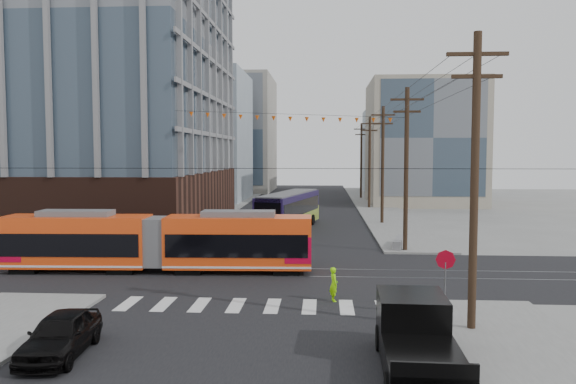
% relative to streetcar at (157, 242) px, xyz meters
% --- Properties ---
extents(ground, '(160.00, 160.00, 0.00)m').
position_rel_streetcar_xyz_m(ground, '(6.29, -3.73, -1.66)').
color(ground, slate).
extents(office_building, '(30.00, 25.00, 28.60)m').
position_rel_streetcar_xyz_m(office_building, '(-15.71, 19.27, 12.64)').
color(office_building, '#381E16').
rests_on(office_building, ground).
extents(bg_bldg_nw_near, '(18.00, 16.00, 18.00)m').
position_rel_streetcar_xyz_m(bg_bldg_nw_near, '(-10.71, 48.27, 7.34)').
color(bg_bldg_nw_near, '#8C99A5').
rests_on(bg_bldg_nw_near, ground).
extents(bg_bldg_ne_near, '(14.00, 14.00, 16.00)m').
position_rel_streetcar_xyz_m(bg_bldg_ne_near, '(22.29, 44.27, 6.34)').
color(bg_bldg_ne_near, gray).
rests_on(bg_bldg_ne_near, ground).
extents(bg_bldg_nw_far, '(16.00, 18.00, 20.00)m').
position_rel_streetcar_xyz_m(bg_bldg_nw_far, '(-7.71, 68.27, 8.34)').
color(bg_bldg_nw_far, gray).
rests_on(bg_bldg_nw_far, ground).
extents(bg_bldg_ne_far, '(16.00, 16.00, 14.00)m').
position_rel_streetcar_xyz_m(bg_bldg_ne_far, '(24.29, 64.27, 5.34)').
color(bg_bldg_ne_far, '#8C99A5').
rests_on(bg_bldg_ne_far, ground).
extents(utility_pole_near, '(0.30, 0.30, 11.00)m').
position_rel_streetcar_xyz_m(utility_pole_near, '(14.79, -9.73, 3.84)').
color(utility_pole_near, black).
rests_on(utility_pole_near, ground).
extents(utility_pole_far, '(0.30, 0.30, 11.00)m').
position_rel_streetcar_xyz_m(utility_pole_far, '(14.79, 52.27, 3.84)').
color(utility_pole_far, black).
rests_on(utility_pole_far, ground).
extents(streetcar, '(17.28, 3.04, 3.32)m').
position_rel_streetcar_xyz_m(streetcar, '(0.00, 0.00, 0.00)').
color(streetcar, '#E64211').
rests_on(streetcar, ground).
extents(city_bus, '(5.14, 11.95, 3.31)m').
position_rel_streetcar_xyz_m(city_bus, '(6.27, 18.27, -0.00)').
color(city_bus, '#1B103A').
rests_on(city_bus, ground).
extents(pickup_truck, '(2.35, 6.08, 2.04)m').
position_rel_streetcar_xyz_m(pickup_truck, '(12.11, -14.01, -0.64)').
color(pickup_truck, black).
rests_on(pickup_truck, ground).
extents(black_sedan, '(1.99, 4.33, 1.44)m').
position_rel_streetcar_xyz_m(black_sedan, '(0.70, -13.12, -0.94)').
color(black_sedan, black).
rests_on(black_sedan, ground).
extents(parked_car_silver, '(2.65, 4.84, 1.51)m').
position_rel_streetcar_xyz_m(parked_car_silver, '(0.63, 11.61, -0.90)').
color(parked_car_silver, '#BABABA').
rests_on(parked_car_silver, ground).
extents(parked_car_white, '(2.73, 4.85, 1.33)m').
position_rel_streetcar_xyz_m(parked_car_white, '(0.52, 14.75, -0.99)').
color(parked_car_white, beige).
rests_on(parked_car_white, ground).
extents(parked_car_grey, '(3.29, 4.70, 1.19)m').
position_rel_streetcar_xyz_m(parked_car_grey, '(0.44, 18.14, -1.06)').
color(parked_car_grey, slate).
rests_on(parked_car_grey, ground).
extents(pedestrian, '(0.50, 0.64, 1.54)m').
position_rel_streetcar_xyz_m(pedestrian, '(9.75, -5.72, -0.89)').
color(pedestrian, '#8BEF06').
rests_on(pedestrian, ground).
extents(stop_sign, '(0.84, 0.84, 2.58)m').
position_rel_streetcar_xyz_m(stop_sign, '(14.17, -7.99, -0.37)').
color(stop_sign, '#A30317').
rests_on(stop_sign, ground).
extents(jersey_barrier, '(1.66, 3.78, 0.74)m').
position_rel_streetcar_xyz_m(jersey_barrier, '(14.59, 8.68, -1.29)').
color(jersey_barrier, slate).
rests_on(jersey_barrier, ground).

